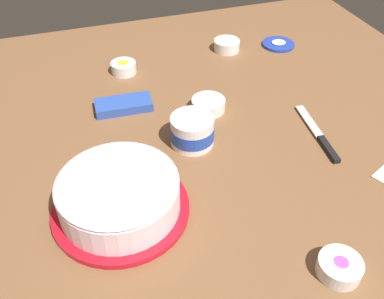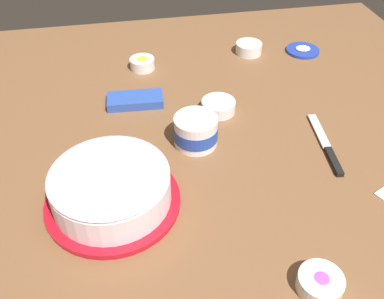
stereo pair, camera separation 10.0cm
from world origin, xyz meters
name	(u,v)px [view 1 (the left image)]	position (x,y,z in m)	size (l,w,h in m)	color
ground_plane	(223,138)	(0.00, 0.00, 0.00)	(1.54, 1.54, 0.00)	brown
frosted_cake	(119,195)	(-0.30, -0.16, 0.05)	(0.29, 0.29, 0.10)	red
frosting_tub	(192,130)	(-0.08, 0.01, 0.04)	(0.11, 0.11, 0.08)	white
frosting_tub_lid	(278,44)	(0.37, 0.41, 0.01)	(0.11, 0.11, 0.02)	#233DAD
spreading_knife	(320,137)	(0.23, -0.08, 0.01)	(0.05, 0.24, 0.01)	silver
sprinkle_bowl_rainbow	(340,267)	(0.06, -0.44, 0.02)	(0.08, 0.08, 0.03)	white
sprinkle_bowl_pink	(227,45)	(0.18, 0.44, 0.02)	(0.09, 0.09, 0.04)	white
sprinkle_bowl_yellow	(124,67)	(-0.18, 0.40, 0.02)	(0.08, 0.08, 0.04)	white
sprinkle_bowl_blue	(208,104)	(0.01, 0.13, 0.02)	(0.09, 0.09, 0.03)	white
candy_box_lower	(124,105)	(-0.22, 0.21, 0.01)	(0.16, 0.07, 0.02)	#2D51B2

